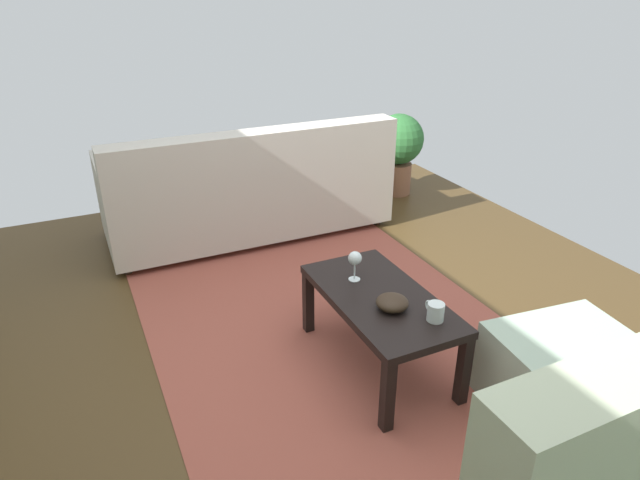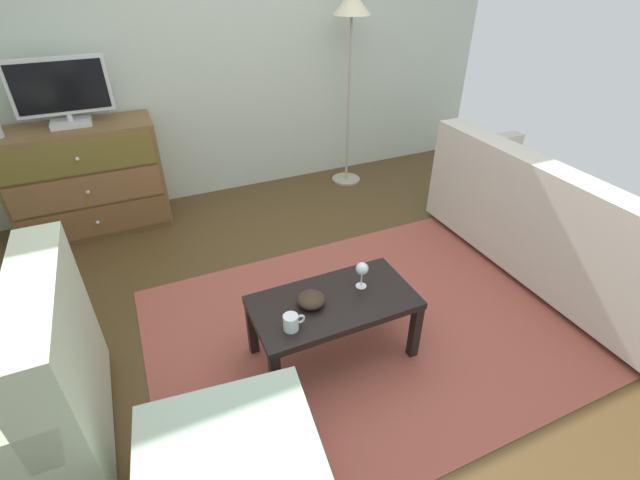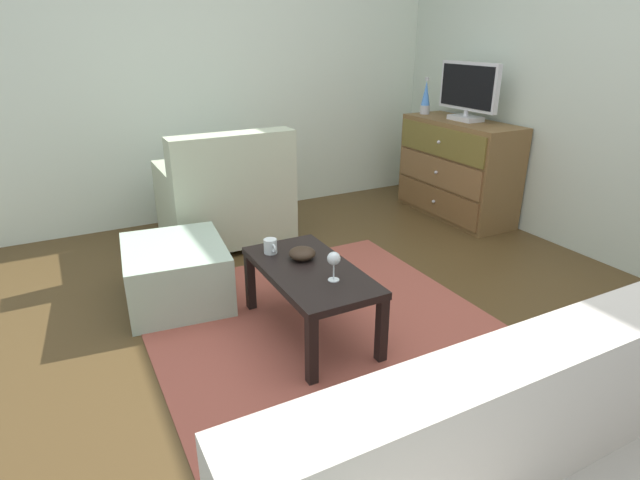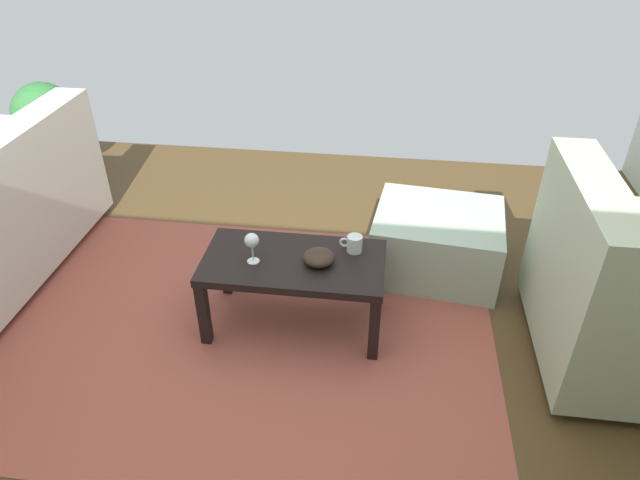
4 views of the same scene
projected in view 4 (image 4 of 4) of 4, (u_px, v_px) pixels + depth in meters
ground_plane at (268, 364)px, 2.74m from camera, size 5.24×4.69×0.05m
area_rug at (237, 328)px, 2.91m from camera, size 2.60×1.90×0.01m
coffee_table at (294, 269)px, 2.76m from camera, size 0.88×0.46×0.40m
wine_glass at (252, 241)px, 2.65m from camera, size 0.07×0.07×0.16m
mug at (354, 244)px, 2.76m from camera, size 0.11×0.08×0.08m
bowl_decorative at (319, 257)px, 2.68m from camera, size 0.15×0.15×0.07m
armchair at (623, 294)px, 2.56m from camera, size 0.80×0.93×0.91m
ottoman at (436, 242)px, 3.24m from camera, size 0.76×0.67×0.37m
potted_plant at (47, 122)px, 4.09m from camera, size 0.44×0.44×0.72m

